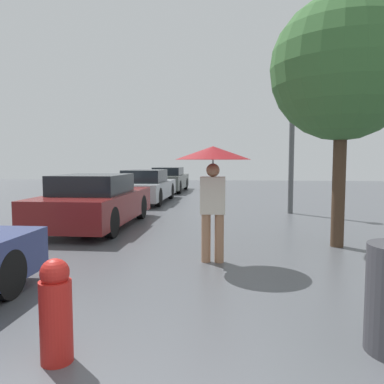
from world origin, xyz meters
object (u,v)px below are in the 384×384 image
(parked_car_third, at_px, (146,187))
(street_lamp, at_px, (292,129))
(parked_car_second, at_px, (96,202))
(fire_hydrant, at_px, (56,311))
(pedestrian, at_px, (213,166))
(parked_car_farthest, at_px, (169,180))
(tree, at_px, (342,69))

(parked_car_third, xyz_separation_m, street_lamp, (5.14, -2.63, 1.98))
(street_lamp, bearing_deg, parked_car_second, -150.64)
(fire_hydrant, bearing_deg, pedestrian, 70.43)
(parked_car_second, distance_m, street_lamp, 6.23)
(pedestrian, height_order, parked_car_second, pedestrian)
(parked_car_farthest, xyz_separation_m, tree, (5.28, -12.51, 2.67))
(tree, xyz_separation_m, fire_hydrant, (-3.41, -4.45, -2.86))
(pedestrian, relative_size, street_lamp, 0.46)
(street_lamp, bearing_deg, parked_car_farthest, 122.68)
(pedestrian, xyz_separation_m, parked_car_farthest, (-2.98, 13.85, -0.92))
(parked_car_second, xyz_separation_m, parked_car_farthest, (0.04, 10.88, 0.00))
(parked_car_farthest, bearing_deg, pedestrian, -77.84)
(pedestrian, distance_m, tree, 3.18)
(parked_car_farthest, distance_m, tree, 13.84)
(pedestrian, height_order, parked_car_third, pedestrian)
(parked_car_farthest, bearing_deg, fire_hydrant, -83.69)
(pedestrian, distance_m, parked_car_third, 9.06)
(parked_car_third, height_order, street_lamp, street_lamp)
(pedestrian, height_order, fire_hydrant, pedestrian)
(pedestrian, bearing_deg, tree, 30.17)
(street_lamp, xyz_separation_m, fire_hydrant, (-3.24, -8.98, -2.16))
(parked_car_third, bearing_deg, street_lamp, -27.10)
(pedestrian, relative_size, tree, 0.40)
(parked_car_third, relative_size, fire_hydrant, 5.31)
(tree, bearing_deg, parked_car_second, 162.95)
(pedestrian, distance_m, parked_car_farthest, 14.19)
(parked_car_farthest, bearing_deg, parked_car_second, -90.19)
(parked_car_second, height_order, tree, tree)
(parked_car_second, bearing_deg, pedestrian, -44.48)
(street_lamp, bearing_deg, fire_hydrant, -109.85)
(parked_car_farthest, distance_m, fire_hydrant, 17.07)
(parked_car_farthest, relative_size, street_lamp, 1.10)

